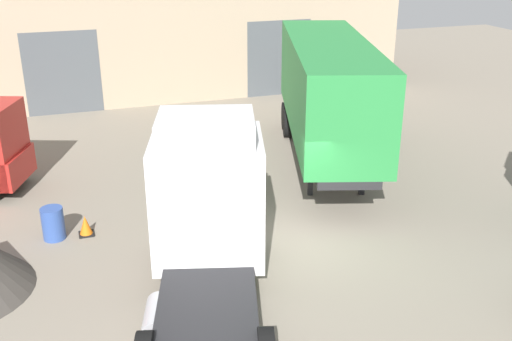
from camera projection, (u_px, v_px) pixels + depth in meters
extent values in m
plane|color=gray|center=(289.00, 240.00, 15.79)|extent=(60.00, 60.00, 0.00)
cube|color=tan|center=(157.00, 26.00, 31.16)|extent=(22.78, 9.54, 5.82)
cube|color=#4C5156|center=(63.00, 73.00, 25.93)|extent=(3.20, 0.08, 3.60)
cube|color=#4C5156|center=(279.00, 58.00, 28.91)|extent=(3.20, 0.08, 3.60)
cube|color=silver|center=(208.00, 196.00, 13.84)|extent=(3.06, 2.99, 2.86)
cube|color=silver|center=(206.00, 129.00, 13.01)|extent=(2.48, 2.19, 0.60)
cube|color=black|center=(209.00, 155.00, 14.71)|extent=(2.04, 0.65, 1.03)
cube|color=#232326|center=(206.00, 328.00, 11.39)|extent=(3.01, 4.37, 0.24)
cylinder|color=#B2B2B7|center=(157.00, 318.00, 11.96)|extent=(0.84, 1.21, 0.56)
cylinder|color=black|center=(166.00, 240.00, 14.88)|extent=(0.53, 0.95, 0.90)
cylinder|color=black|center=(254.00, 237.00, 14.99)|extent=(0.53, 0.95, 0.90)
cube|color=#28843D|center=(328.00, 85.00, 19.85)|extent=(5.25, 9.88, 2.89)
cube|color=#232326|center=(326.00, 130.00, 20.44)|extent=(4.53, 9.65, 0.24)
cube|color=#232326|center=(363.00, 177.00, 18.32)|extent=(0.20, 0.20, 1.11)
cube|color=#232326|center=(310.00, 178.00, 18.28)|extent=(0.20, 0.20, 1.11)
cylinder|color=black|center=(343.00, 123.00, 23.49)|extent=(0.61, 1.13, 1.09)
cylinder|color=black|center=(288.00, 123.00, 23.44)|extent=(0.61, 1.13, 1.09)
cylinder|color=black|center=(340.00, 115.00, 24.41)|extent=(0.61, 1.13, 1.09)
cylinder|color=black|center=(286.00, 116.00, 24.37)|extent=(0.61, 1.13, 1.09)
cube|color=red|center=(9.00, 167.00, 18.45)|extent=(1.53, 2.19, 0.90)
cylinder|color=black|center=(8.00, 170.00, 19.41)|extent=(0.78, 0.53, 0.72)
cylinder|color=#33519E|center=(53.00, 223.00, 15.72)|extent=(0.58, 0.58, 0.88)
cube|color=black|center=(87.00, 234.00, 16.06)|extent=(0.40, 0.40, 0.04)
cone|color=orange|center=(85.00, 225.00, 15.97)|extent=(0.36, 0.36, 0.55)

